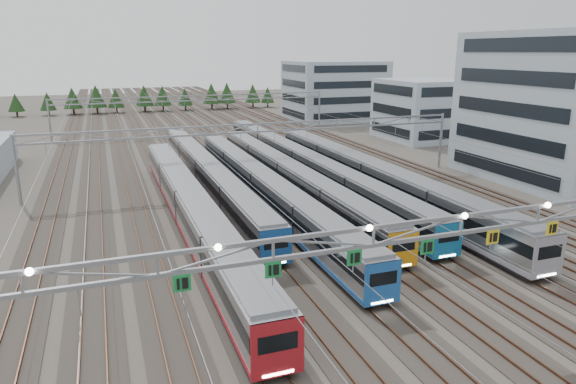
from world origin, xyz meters
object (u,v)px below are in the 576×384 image
object	(u,v)px
train_a	(190,207)
train_e	(301,162)
gantry_mid	(258,135)
gantry_near	(461,229)
train_f	(372,177)
depot_bldg_mid	(422,110)
depot_bldg_north	(334,91)
train_c	(263,187)
depot_bldg_south	(562,107)
train_b	(206,172)
train_d	(288,175)
gantry_far	(195,103)

from	to	relation	value
train_a	train_e	bearing A→B (deg)	42.58
train_a	gantry_mid	world-z (taller)	gantry_mid
gantry_near	train_f	bearing A→B (deg)	69.59
depot_bldg_mid	depot_bldg_north	world-z (taller)	depot_bldg_north
train_e	train_f	size ratio (longest dim) A/B	1.23
train_c	train_e	bearing A→B (deg)	51.06
train_c	depot_bldg_south	xyz separation A→B (m)	(40.72, -1.88, 7.57)
train_b	train_f	world-z (taller)	train_f
train_f	depot_bldg_mid	distance (m)	43.80
train_c	train_f	bearing A→B (deg)	-2.76
train_e	train_d	bearing A→B (deg)	-122.67
depot_bldg_north	train_d	bearing A→B (deg)	-119.55
train_f	depot_bldg_south	world-z (taller)	depot_bldg_south
gantry_mid	depot_bldg_mid	bearing A→B (deg)	29.62
train_f	gantry_mid	world-z (taller)	gantry_mid
train_c	depot_bldg_north	size ratio (longest dim) A/B	2.43
gantry_mid	depot_bldg_mid	xyz separation A→B (m)	(40.24, 22.88, -0.67)
train_e	depot_bldg_north	size ratio (longest dim) A/B	2.97
train_b	gantry_far	xyz separation A→B (m)	(6.75, 44.58, 4.38)
train_f	gantry_mid	bearing A→B (deg)	139.07
train_f	gantry_near	xyz separation A→B (m)	(-11.30, -30.36, 4.90)
gantry_near	gantry_far	world-z (taller)	gantry_near
train_f	gantry_far	distance (m)	56.06
depot_bldg_mid	gantry_far	bearing A→B (deg)	151.20
train_d	train_e	size ratio (longest dim) A/B	0.80
gantry_near	train_d	bearing A→B (deg)	86.26
train_c	train_d	distance (m)	6.10
train_e	depot_bldg_mid	xyz separation A→B (m)	(33.49, 20.85, 3.72)
gantry_mid	train_f	bearing A→B (deg)	-40.93
gantry_far	train_c	bearing A→B (deg)	-92.38
depot_bldg_south	train_f	bearing A→B (deg)	177.42
train_e	depot_bldg_south	xyz separation A→B (m)	(31.72, -13.02, 7.60)
train_e	train_f	distance (m)	12.62
gantry_near	depot_bldg_north	world-z (taller)	depot_bldg_north
train_e	gantry_near	world-z (taller)	gantry_near
train_a	train_b	distance (m)	15.59
gantry_near	depot_bldg_south	distance (m)	48.36
gantry_mid	train_a	bearing A→B (deg)	-127.79
train_c	train_f	distance (m)	13.52
train_e	gantry_mid	distance (m)	8.30
train_d	depot_bldg_mid	xyz separation A→B (m)	(37.99, 27.86, 3.71)
train_e	depot_bldg_mid	distance (m)	39.63
train_a	depot_bldg_south	bearing A→B (deg)	4.06
train_d	depot_bldg_south	distance (m)	37.49
train_a	train_e	distance (m)	24.45
depot_bldg_north	depot_bldg_mid	bearing A→B (deg)	-83.99
train_d	gantry_mid	xyz separation A→B (m)	(-2.25, 4.99, 4.37)
train_d	depot_bldg_mid	world-z (taller)	depot_bldg_mid
train_d	gantry_near	xyz separation A→B (m)	(-2.30, -35.13, 5.07)
train_a	depot_bldg_mid	size ratio (longest dim) A/B	3.29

